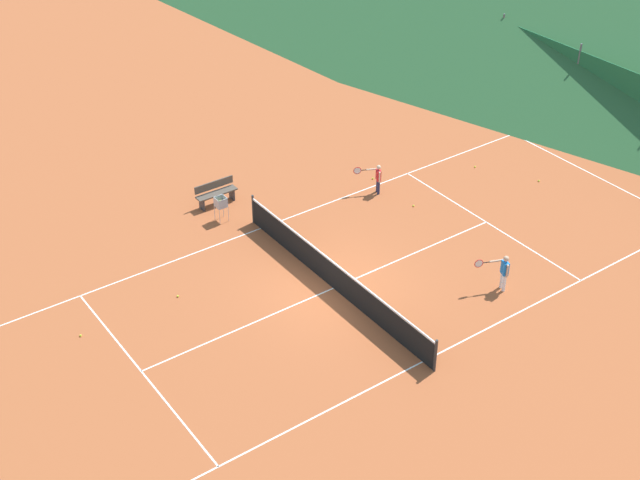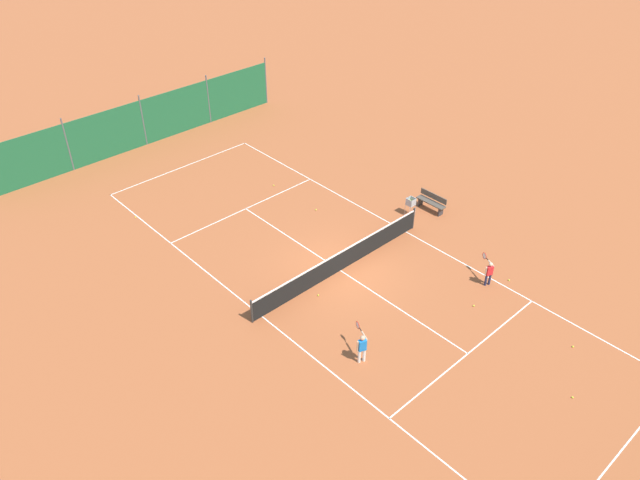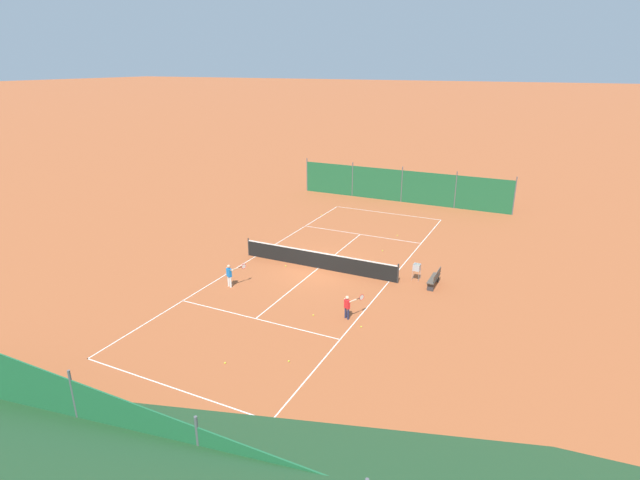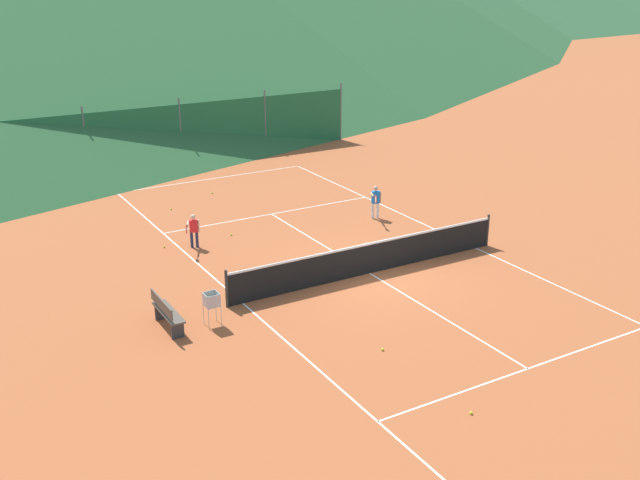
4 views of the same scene
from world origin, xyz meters
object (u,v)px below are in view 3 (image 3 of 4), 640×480
Objects in this scene: courtside_bench at (434,278)px; ball_hopper at (417,268)px; tennis_net at (318,260)px; tennis_ball_mid_court at (286,266)px; tennis_ball_by_net_right at (225,363)px; player_far_baseline at (230,274)px; tennis_ball_alley_right at (313,315)px; tennis_ball_far_corner at (397,235)px; tennis_ball_service_box at (361,327)px; tennis_ball_by_net_left at (289,361)px; tennis_ball_alley_left at (322,215)px; player_far_service at (348,305)px; tennis_ball_near_corner at (382,251)px.

ball_hopper is at bearing -20.85° from courtside_bench.
tennis_net is 139.09× the size of tennis_ball_mid_court.
tennis_ball_by_net_right is 0.07× the size of ball_hopper.
tennis_ball_alley_right is (-5.17, 0.98, -0.67)m from player_far_baseline.
tennis_net is 7.52m from tennis_ball_far_corner.
tennis_ball_far_corner is 1.00× the size of tennis_ball_alley_right.
tennis_ball_by_net_right is 1.00× the size of tennis_ball_service_box.
tennis_ball_by_net_right is 0.04× the size of courtside_bench.
tennis_ball_by_net_left and tennis_ball_far_corner have the same top height.
tennis_ball_mid_court is at bearing 17.82° from tennis_net.
courtside_bench is (-4.15, -5.45, 0.42)m from tennis_ball_alley_right.
player_far_baseline is at bearing 30.54° from ball_hopper.
player_far_baseline is 13.40m from tennis_ball_alley_left.
player_far_service is 16.84× the size of tennis_ball_by_net_right.
player_far_service is at bearing 73.42° from ball_hopper.
player_far_service is at bearing -31.21° from tennis_ball_service_box.
courtside_bench is (-1.83, -5.49, 0.42)m from tennis_ball_service_box.
tennis_net is 6.12× the size of courtside_bench.
tennis_ball_alley_right is 0.07× the size of ball_hopper.
tennis_net is 6.36m from courtside_bench.
ball_hopper is (-8.26, -4.88, -0.04)m from player_far_baseline.
courtside_bench is at bearing -118.02° from player_far_service.
player_far_baseline reaches higher than tennis_ball_near_corner.
tennis_net is 8.26× the size of player_far_service.
tennis_ball_alley_left is 19.80m from tennis_ball_by_net_right.
tennis_ball_alley_right is at bearing 52.74° from courtside_bench.
tennis_ball_by_net_left is at bearing 76.40° from ball_hopper.
tennis_ball_by_net_left is 12.80m from tennis_ball_near_corner.
player_far_service is 16.84× the size of tennis_ball_by_net_left.
tennis_ball_far_corner is at bearing -117.84° from tennis_ball_mid_court.
player_far_service is 6.80m from tennis_ball_mid_court.
courtside_bench is (-5.47, -10.29, 0.42)m from tennis_ball_by_net_right.
player_far_baseline is 9.60m from ball_hopper.
ball_hopper is at bearing 132.20° from tennis_ball_near_corner.
player_far_baseline reaches higher than ball_hopper.
tennis_ball_alley_right is at bearing 89.44° from tennis_ball_far_corner.
tennis_ball_near_corner is 6.17m from tennis_ball_mid_court.
tennis_ball_far_corner is 0.04× the size of courtside_bench.
tennis_ball_service_box is (-1.53, -3.64, 0.00)m from tennis_ball_by_net_left.
ball_hopper is (-2.31, -9.54, 0.63)m from tennis_ball_by_net_left.
player_far_service reaches higher than tennis_ball_alley_right.
tennis_ball_alley_left is 0.04× the size of courtside_bench.
tennis_ball_far_corner is 8.71m from tennis_ball_mid_court.
tennis_ball_alley_left and tennis_ball_alley_right have the same top height.
tennis_ball_by_net_right is 6.03m from tennis_ball_service_box.
tennis_ball_by_net_left is at bearing 92.85° from tennis_ball_near_corner.
player_far_baseline reaches higher than tennis_ball_by_net_right.
courtside_bench is at bearing 140.02° from tennis_ball_alley_left.
tennis_ball_near_corner and tennis_ball_service_box have the same top height.
tennis_ball_by_net_left is 0.07× the size of ball_hopper.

